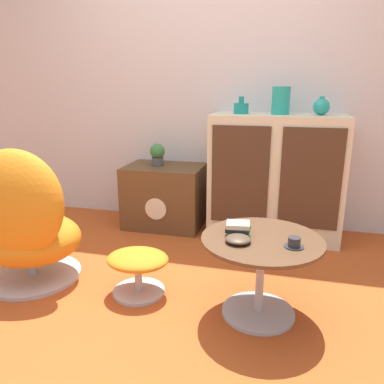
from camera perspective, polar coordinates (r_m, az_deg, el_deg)
ground_plane at (r=2.20m, az=-5.29°, el=-17.63°), size 12.00×12.00×0.00m
wall_back at (r=3.35m, az=3.44°, el=17.42°), size 6.40×0.06×2.60m
sideboard at (r=3.10m, az=12.56°, el=2.27°), size 1.04×0.47×1.00m
tv_console at (r=3.32m, az=-4.19°, el=-0.60°), size 0.67×0.49×0.54m
egg_chair at (r=2.53m, az=-24.60°, el=-4.44°), size 0.70×0.65×0.89m
ottoman at (r=2.29m, az=-8.26°, el=-10.90°), size 0.37×0.32×0.27m
coffee_table at (r=2.05m, az=10.43°, el=-10.67°), size 0.64×0.64×0.45m
vase_leftmost at (r=3.05m, az=7.49°, el=12.61°), size 0.12×0.12×0.13m
vase_inner_left at (r=3.03m, az=13.39°, el=13.41°), size 0.14×0.14×0.21m
vase_inner_right at (r=3.04m, az=19.11°, el=12.19°), size 0.12×0.12×0.14m
potted_plant at (r=3.25m, az=-5.29°, el=5.81°), size 0.13×0.13×0.19m
teacup at (r=1.91m, az=15.29°, el=-7.54°), size 0.10×0.10×0.05m
book_stack at (r=2.01m, az=7.05°, el=-5.52°), size 0.14×0.12×0.06m
bowl at (r=1.91m, az=7.04°, el=-7.15°), size 0.13×0.13×0.04m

